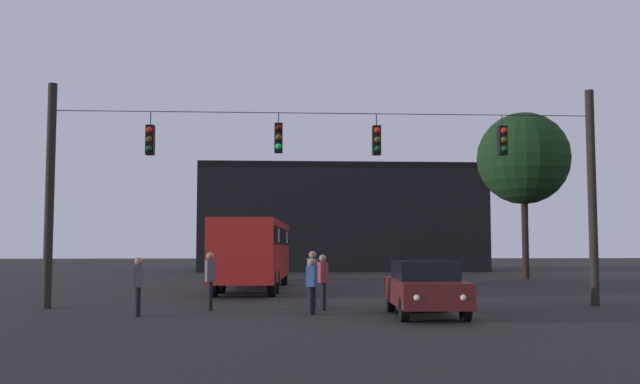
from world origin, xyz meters
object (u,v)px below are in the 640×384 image
pedestrian_near_bus (210,277)px  tree_left_silhouette (523,159)px  city_bus (254,248)px  pedestrian_crossing_left (312,283)px  pedestrian_crossing_center (313,275)px  pedestrian_crossing_right (323,279)px  car_near_right (425,287)px  pedestrian_trailing (138,283)px  car_far_left (249,266)px

pedestrian_near_bus → tree_left_silhouette: bearing=49.8°
city_bus → tree_left_silhouette: tree_left_silhouette is taller
pedestrian_crossing_left → pedestrian_near_bus: (-3.00, 1.45, 0.10)m
pedestrian_crossing_center → pedestrian_crossing_right: bearing=-75.6°
city_bus → car_near_right: bearing=-66.5°
pedestrian_near_bus → pedestrian_crossing_center: bearing=15.8°
pedestrian_crossing_right → pedestrian_trailing: pedestrian_crossing_right is taller
tree_left_silhouette → pedestrian_crossing_right: bearing=-123.7°
car_near_right → pedestrian_trailing: pedestrian_trailing is taller
pedestrian_trailing → car_near_right: bearing=-2.2°
pedestrian_crossing_left → tree_left_silhouette: (13.61, 21.15, 6.27)m
car_near_right → pedestrian_trailing: 7.93m
pedestrian_crossing_center → pedestrian_near_bus: size_ratio=1.02×
car_near_right → pedestrian_crossing_left: size_ratio=2.77×
pedestrian_crossing_center → pedestrian_near_bus: bearing=-164.2°
car_near_right → pedestrian_crossing_center: bearing=136.1°
pedestrian_crossing_left → pedestrian_trailing: pedestrian_trailing is taller
pedestrian_crossing_center → car_near_right: bearing=-43.9°
car_near_right → pedestrian_crossing_center: pedestrian_crossing_center is taller
city_bus → pedestrian_crossing_center: (2.18, -9.00, -0.85)m
city_bus → pedestrian_crossing_center: city_bus is taller
pedestrian_crossing_left → pedestrian_trailing: 4.81m
pedestrian_trailing → pedestrian_crossing_right: bearing=16.9°
car_far_left → pedestrian_trailing: 20.32m
city_bus → car_near_right: size_ratio=2.54×
pedestrian_crossing_center → tree_left_silhouette: 23.94m
pedestrian_near_bus → car_far_left: bearing=88.9°
pedestrian_near_bus → pedestrian_crossing_right: bearing=-2.0°
city_bus → car_far_left: city_bus is taller
city_bus → car_far_left: bearing=94.0°
pedestrian_crossing_right → pedestrian_near_bus: size_ratio=0.96×
city_bus → pedestrian_crossing_right: city_bus is taller
pedestrian_trailing → city_bus: bearing=76.7°
car_near_right → car_far_left: bearing=105.7°
pedestrian_crossing_right → tree_left_silhouette: tree_left_silhouette is taller
pedestrian_trailing → tree_left_silhouette: size_ratio=0.16×
pedestrian_crossing_center → pedestrian_trailing: size_ratio=1.10×
pedestrian_crossing_left → pedestrian_crossing_right: bearing=73.7°
car_far_left → pedestrian_crossing_left: pedestrian_crossing_left is taller
pedestrian_crossing_center → pedestrian_trailing: (-4.93, -2.59, -0.10)m
pedestrian_crossing_center → pedestrian_near_bus: pedestrian_crossing_center is taller
pedestrian_crossing_right → pedestrian_near_bus: pedestrian_near_bus is taller
car_near_right → pedestrian_crossing_left: bearing=170.1°
car_near_right → pedestrian_near_bus: 6.45m
pedestrian_near_bus → tree_left_silhouette: (16.62, 19.70, 6.17)m
pedestrian_trailing → tree_left_silhouette: (18.41, 21.40, 6.25)m
pedestrian_crossing_left → tree_left_silhouette: bearing=57.2°
car_near_right → pedestrian_trailing: (-7.93, 0.30, 0.11)m
city_bus → tree_left_silhouette: size_ratio=1.12×
car_near_right → city_bus: bearing=113.5°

